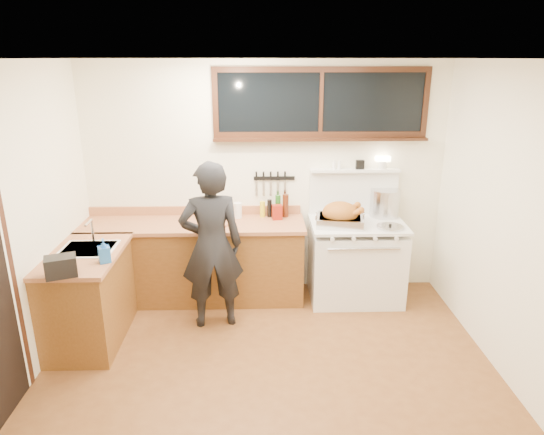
{
  "coord_description": "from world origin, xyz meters",
  "views": [
    {
      "loc": [
        -0.08,
        -3.55,
        2.61
      ],
      "look_at": [
        0.05,
        0.85,
        1.15
      ],
      "focal_mm": 32.0,
      "sensor_mm": 36.0,
      "label": 1
    }
  ],
  "objects_px": {
    "vintage_stove": "(355,259)",
    "man": "(212,246)",
    "cutting_board": "(210,219)",
    "roast_turkey": "(341,216)"
  },
  "relations": [
    {
      "from": "vintage_stove",
      "to": "man",
      "type": "xyz_separation_m",
      "value": [
        -1.54,
        -0.53,
        0.38
      ]
    },
    {
      "from": "man",
      "to": "vintage_stove",
      "type": "bearing_deg",
      "value": 18.89
    },
    {
      "from": "man",
      "to": "cutting_board",
      "type": "distance_m",
      "value": 0.54
    },
    {
      "from": "cutting_board",
      "to": "roast_turkey",
      "type": "height_order",
      "value": "roast_turkey"
    },
    {
      "from": "cutting_board",
      "to": "roast_turkey",
      "type": "relative_size",
      "value": 0.97
    },
    {
      "from": "man",
      "to": "cutting_board",
      "type": "xyz_separation_m",
      "value": [
        -0.06,
        0.53,
        0.1
      ]
    },
    {
      "from": "man",
      "to": "roast_turkey",
      "type": "relative_size",
      "value": 3.15
    },
    {
      "from": "man",
      "to": "cutting_board",
      "type": "height_order",
      "value": "man"
    },
    {
      "from": "vintage_stove",
      "to": "roast_turkey",
      "type": "relative_size",
      "value": 2.91
    },
    {
      "from": "man",
      "to": "cutting_board",
      "type": "relative_size",
      "value": 3.24
    }
  ]
}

